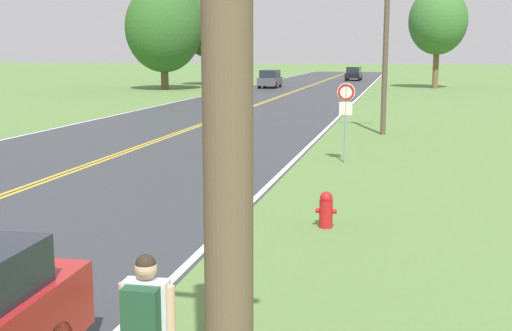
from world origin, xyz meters
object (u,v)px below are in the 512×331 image
Objects in this scene: fire_hydrant at (326,209)px; car_dark_grey_suv_approaching at (270,78)px; tree_right_cluster at (207,25)px; traffic_sign at (346,103)px; car_black_suv_mid_near at (354,73)px; tree_behind_sign at (438,21)px; tree_mid_treeline at (164,28)px; hitchhiker_person at (146,320)px.

car_dark_grey_suv_approaching is at bearing 103.02° from fire_hydrant.
fire_hydrant is 59.68m from tree_right_cluster.
traffic_sign is (-0.36, 8.31, 1.64)m from fire_hydrant.
tree_right_cluster is 22.66m from car_black_suv_mid_near.
tree_behind_sign is at bearing -81.15° from car_dark_grey_suv_approaching.
traffic_sign is at bearing 92.47° from fire_hydrant.
tree_mid_treeline reaches higher than fire_hydrant.
hitchhiker_person is 0.40× the size of car_black_suv_mid_near.
tree_right_cluster is 2.32× the size of car_black_suv_mid_near.
car_dark_grey_suv_approaching is 1.01× the size of car_black_suv_mid_near.
car_dark_grey_suv_approaching is at bearing -170.34° from tree_behind_sign.
traffic_sign is at bearing -4.83° from hitchhiker_person.
hitchhiker_person is 61.33m from car_dark_grey_suv_approaching.
fire_hydrant is at bearing 5.76° from car_black_suv_mid_near.
fire_hydrant is 0.18× the size of car_black_suv_mid_near.
tree_behind_sign is 17.96m from car_dark_grey_suv_approaching.
traffic_sign is 0.62× the size of car_black_suv_mid_near.
tree_mid_treeline is 9.06m from tree_right_cluster.
tree_mid_treeline reaches higher than car_dark_grey_suv_approaching.
tree_mid_treeline reaches higher than car_black_suv_mid_near.
fire_hydrant is at bearing -65.26° from tree_mid_treeline.
tree_behind_sign reaches higher than car_black_suv_mid_near.
hitchhiker_person reaches higher than fire_hydrant.
car_black_suv_mid_near is (-9.59, 16.52, -5.82)m from tree_behind_sign.
car_dark_grey_suv_approaching is at bearing -18.53° from car_black_suv_mid_near.
tree_mid_treeline is (-20.76, 54.72, 4.93)m from hitchhiker_person.
fire_hydrant is 52.10m from tree_mid_treeline.
tree_right_cluster is (-19.58, 47.60, 4.54)m from traffic_sign.
tree_mid_treeline is at bearing 114.74° from fire_hydrant.
tree_mid_treeline is (-26.27, -8.42, -0.76)m from tree_behind_sign.
car_dark_grey_suv_approaching is (-11.81, 44.30, -1.07)m from traffic_sign.
tree_right_cluster is at bearing 112.35° from traffic_sign.
tree_right_cluster reaches higher than car_dark_grey_suv_approaching.
tree_right_cluster is (-24.53, 0.45, -0.18)m from tree_behind_sign.
tree_behind_sign is (4.95, 47.16, 4.72)m from traffic_sign.
traffic_sign is at bearing -67.65° from tree_right_cluster.
car_dark_grey_suv_approaching is 20.66m from car_black_suv_mid_near.
tree_mid_treeline reaches higher than traffic_sign.
traffic_sign is 0.62× the size of car_dark_grey_suv_approaching.
car_dark_grey_suv_approaching is at bearing 104.92° from traffic_sign.
traffic_sign is 0.27× the size of tree_right_cluster.
fire_hydrant is 0.08× the size of tree_right_cluster.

